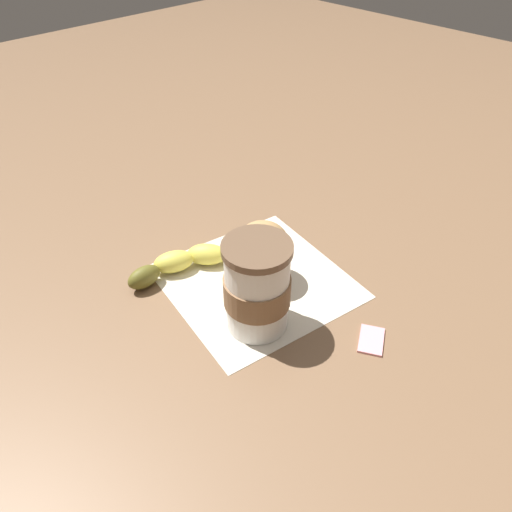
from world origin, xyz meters
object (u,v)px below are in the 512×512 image
at_px(coffee_cup, 257,287).
at_px(sugar_packet, 371,339).
at_px(banana, 192,261).
at_px(muffin, 261,249).

distance_m(coffee_cup, sugar_packet, 0.17).
bearing_deg(coffee_cup, banana, -2.35).
bearing_deg(muffin, coffee_cup, 132.38).
xyz_separation_m(coffee_cup, banana, (0.15, -0.01, -0.05)).
xyz_separation_m(muffin, sugar_packet, (-0.20, -0.01, -0.05)).
bearing_deg(sugar_packet, coffee_cup, 33.63).
xyz_separation_m(coffee_cup, muffin, (0.07, -0.07, -0.01)).
distance_m(muffin, banana, 0.11).
distance_m(coffee_cup, muffin, 0.10).
distance_m(muffin, sugar_packet, 0.20).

